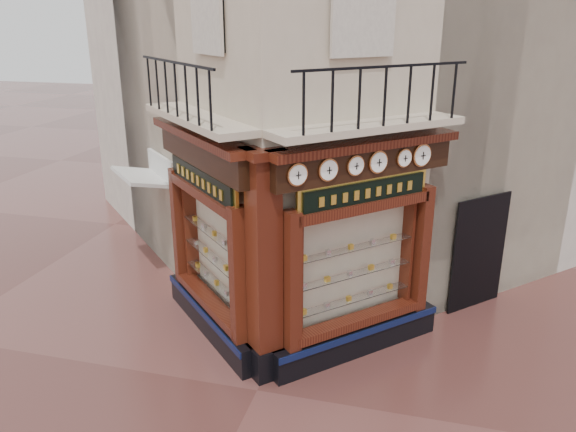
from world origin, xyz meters
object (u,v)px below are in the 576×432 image
(clock_a, at_px, (297,175))
(clock_e, at_px, (404,158))
(awning, at_px, (151,275))
(clock_b, at_px, (328,170))
(corner_pilaster, at_px, (264,271))
(clock_c, at_px, (355,166))
(clock_f, at_px, (422,155))
(signboard_right, at_px, (365,192))
(clock_d, at_px, (378,162))
(signboard_left, at_px, (201,180))

(clock_a, height_order, clock_e, clock_a)
(clock_a, relative_size, awning, 0.21)
(clock_b, bearing_deg, awning, 104.92)
(corner_pilaster, bearing_deg, clock_c, -16.53)
(clock_a, xyz_separation_m, clock_f, (1.76, 1.76, -0.00))
(corner_pilaster, bearing_deg, signboard_right, -10.25)
(corner_pilaster, height_order, awning, corner_pilaster)
(clock_a, bearing_deg, clock_f, 0.00)
(corner_pilaster, distance_m, clock_d, 2.56)
(signboard_right, bearing_deg, clock_c, -160.43)
(clock_a, xyz_separation_m, clock_d, (1.09, 1.09, 0.00))
(clock_c, relative_size, clock_e, 1.05)
(clock_b, xyz_separation_m, clock_d, (0.69, 0.69, 0.00))
(clock_d, height_order, clock_f, clock_f)
(clock_f, bearing_deg, clock_d, -180.00)
(clock_a, relative_size, clock_c, 1.07)
(clock_a, bearing_deg, signboard_left, 107.22)
(awning, bearing_deg, signboard_right, -156.61)
(clock_b, xyz_separation_m, clock_e, (1.09, 1.09, 0.00))
(clock_b, height_order, clock_c, clock_b)
(clock_a, bearing_deg, clock_c, -0.00)
(clock_f, height_order, signboard_left, clock_f)
(corner_pilaster, distance_m, clock_f, 3.33)
(clock_d, bearing_deg, clock_c, -180.00)
(corner_pilaster, height_order, clock_d, corner_pilaster)
(corner_pilaster, distance_m, clock_a, 1.76)
(clock_c, distance_m, clock_d, 0.46)
(clock_e, relative_size, clock_f, 0.79)
(clock_a, height_order, signboard_right, clock_a)
(clock_c, height_order, signboard_left, clock_c)
(clock_c, bearing_deg, clock_a, 180.00)
(corner_pilaster, height_order, clock_f, corner_pilaster)
(clock_f, distance_m, awning, 7.25)
(clock_c, xyz_separation_m, awning, (-5.13, 2.39, -3.62))
(clock_f, bearing_deg, signboard_left, 145.46)
(clock_d, xyz_separation_m, clock_f, (0.67, 0.67, -0.00))
(corner_pilaster, xyz_separation_m, clock_b, (0.95, 0.35, 1.67))
(clock_d, distance_m, signboard_right, 0.55)
(clock_e, relative_size, signboard_left, 0.15)
(signboard_left, bearing_deg, corner_pilaster, -169.75)
(clock_c, distance_m, clock_f, 1.41)
(corner_pilaster, xyz_separation_m, clock_c, (1.32, 0.72, 1.67))
(clock_e, distance_m, awning, 7.07)
(awning, relative_size, signboard_left, 0.80)
(clock_f, height_order, signboard_right, clock_f)
(clock_b, height_order, signboard_right, clock_b)
(clock_f, bearing_deg, clock_a, -180.00)
(clock_e, relative_size, awning, 0.19)
(clock_d, relative_size, clock_e, 1.19)
(clock_c, bearing_deg, clock_d, 0.00)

